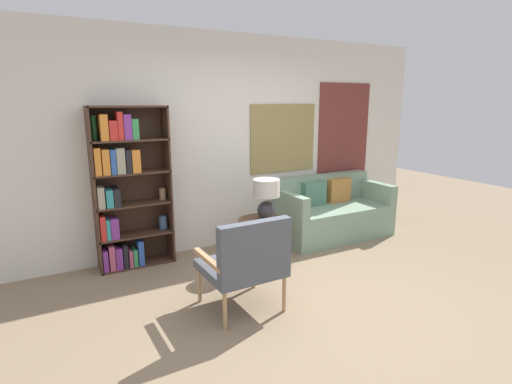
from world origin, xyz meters
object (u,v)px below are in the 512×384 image
at_px(bookshelf, 124,188).
at_px(couch, 330,213).
at_px(armchair, 247,259).
at_px(side_table, 262,223).
at_px(table_lamp, 266,195).

relative_size(bookshelf, couch, 1.13).
xyz_separation_m(armchair, side_table, (0.73, 1.00, -0.05)).
bearing_deg(side_table, armchair, -125.96).
distance_m(side_table, table_lamp, 0.34).
height_order(bookshelf, side_table, bookshelf).
relative_size(bookshelf, table_lamp, 3.79).
bearing_deg(couch, armchair, -146.50).
distance_m(bookshelf, side_table, 1.62).
distance_m(armchair, table_lamp, 1.30).
bearing_deg(table_lamp, bookshelf, 158.55).
xyz_separation_m(bookshelf, armchair, (0.72, -1.58, -0.42)).
bearing_deg(table_lamp, couch, 15.33).
bearing_deg(armchair, bookshelf, 114.32).
bearing_deg(bookshelf, armchair, -65.68).
relative_size(armchair, table_lamp, 1.85).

